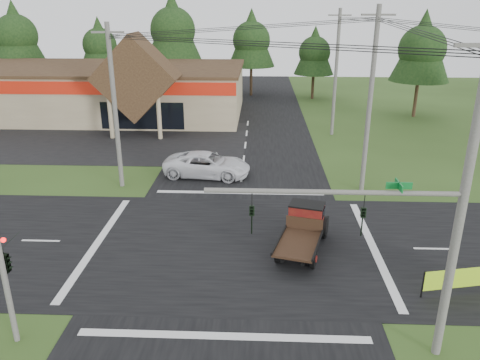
{
  "coord_description": "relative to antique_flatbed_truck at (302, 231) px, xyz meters",
  "views": [
    {
      "loc": [
        1.2,
        -21.02,
        11.43
      ],
      "look_at": [
        0.15,
        3.56,
        2.2
      ],
      "focal_mm": 35.0,
      "sensor_mm": 36.0,
      "label": 1
    }
  ],
  "objects": [
    {
      "name": "antique_flatbed_truck",
      "position": [
        0.0,
        0.0,
        0.0
      ],
      "size": [
        3.21,
        5.39,
        2.12
      ],
      "primitive_type": null,
      "rotation": [
        0.0,
        0.0,
        -0.27
      ],
      "color": "#530B0E",
      "rests_on": "ground"
    },
    {
      "name": "tree_row_d",
      "position": [
        -3.39,
        42.34,
        6.32
      ],
      "size": [
        6.16,
        6.16,
        11.11
      ],
      "color": "#332316",
      "rests_on": "ground"
    },
    {
      "name": "cvs_building",
      "position": [
        -19.09,
        29.91,
        1.72
      ],
      "size": [
        30.4,
        18.2,
        9.19
      ],
      "color": "gray",
      "rests_on": "ground"
    },
    {
      "name": "road_ew",
      "position": [
        -3.39,
        0.34,
        -1.05
      ],
      "size": [
        120.0,
        12.0,
        0.02
      ],
      "primitive_type": "cube",
      "color": "black",
      "rests_on": "ground"
    },
    {
      "name": "tree_row_b",
      "position": [
        -23.39,
        42.34,
        5.65
      ],
      "size": [
        5.6,
        5.6,
        10.1
      ],
      "color": "#332316",
      "rests_on": "ground"
    },
    {
      "name": "road_ns",
      "position": [
        -3.39,
        0.34,
        -1.05
      ],
      "size": [
        12.0,
        120.0,
        0.02
      ],
      "primitive_type": "cube",
      "color": "black",
      "rests_on": "ground"
    },
    {
      "name": "parking_apron",
      "position": [
        -17.39,
        19.34,
        -1.04
      ],
      "size": [
        28.0,
        14.0,
        0.02
      ],
      "primitive_type": "cube",
      "color": "black",
      "rests_on": "ground"
    },
    {
      "name": "tree_row_c",
      "position": [
        -13.39,
        41.34,
        7.66
      ],
      "size": [
        7.28,
        7.28,
        13.13
      ],
      "color": "#332316",
      "rests_on": "ground"
    },
    {
      "name": "tree_row_a",
      "position": [
        -33.39,
        40.34,
        6.99
      ],
      "size": [
        6.72,
        6.72,
        12.12
      ],
      "color": "#332316",
      "rests_on": "ground"
    },
    {
      "name": "traffic_signal_corner",
      "position": [
        -10.89,
        -6.98,
        2.47
      ],
      "size": [
        0.53,
        2.48,
        4.4
      ],
      "color": "#595651",
      "rests_on": "ground"
    },
    {
      "name": "traffic_signal_mast",
      "position": [
        2.43,
        -7.16,
        3.37
      ],
      "size": [
        8.12,
        0.24,
        7.0
      ],
      "color": "#595651",
      "rests_on": "ground"
    },
    {
      "name": "tree_row_e",
      "position": [
        4.61,
        40.34,
        4.97
      ],
      "size": [
        5.04,
        5.04,
        9.09
      ],
      "color": "#332316",
      "rests_on": "ground"
    },
    {
      "name": "utility_pole_nw",
      "position": [
        -11.39,
        8.34,
        4.33
      ],
      "size": [
        2.0,
        0.3,
        10.5
      ],
      "color": "#595651",
      "rests_on": "ground"
    },
    {
      "name": "tree_side_ne",
      "position": [
        14.61,
        30.34,
        6.32
      ],
      "size": [
        6.16,
        6.16,
        11.11
      ],
      "color": "#332316",
      "rests_on": "ground"
    },
    {
      "name": "utility_pole_n",
      "position": [
        4.61,
        22.34,
        4.68
      ],
      "size": [
        2.0,
        0.3,
        11.2
      ],
      "color": "#595651",
      "rests_on": "ground"
    },
    {
      "name": "utility_pole_ne",
      "position": [
        4.61,
        8.34,
        4.83
      ],
      "size": [
        2.0,
        0.3,
        11.5
      ],
      "color": "#595651",
      "rests_on": "ground"
    },
    {
      "name": "ground",
      "position": [
        -3.39,
        0.34,
        -1.06
      ],
      "size": [
        120.0,
        120.0,
        0.0
      ],
      "primitive_type": "plane",
      "color": "#2B4317",
      "rests_on": "ground"
    },
    {
      "name": "roadside_banner",
      "position": [
        6.4,
        -3.49,
        -0.43
      ],
      "size": [
        3.61,
        0.86,
        1.25
      ],
      "primitive_type": null,
      "rotation": [
        0.0,
        0.0,
        0.21
      ],
      "color": "#A4DB1D",
      "rests_on": "ground"
    },
    {
      "name": "white_pickup",
      "position": [
        -5.84,
        10.52,
        -0.22
      ],
      "size": [
        6.33,
        3.46,
        1.68
      ],
      "primitive_type": "imported",
      "rotation": [
        0.0,
        0.0,
        1.46
      ],
      "color": "white",
      "rests_on": "ground"
    },
    {
      "name": "utility_pole_nr",
      "position": [
        4.11,
        -7.16,
        4.58
      ],
      "size": [
        2.0,
        0.3,
        11.0
      ],
      "color": "#595651",
      "rests_on": "ground"
    }
  ]
}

